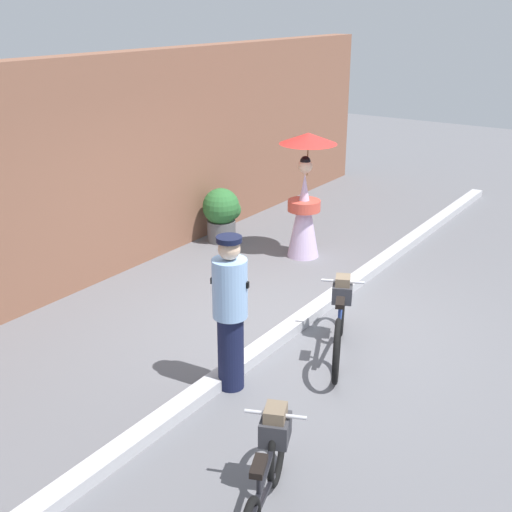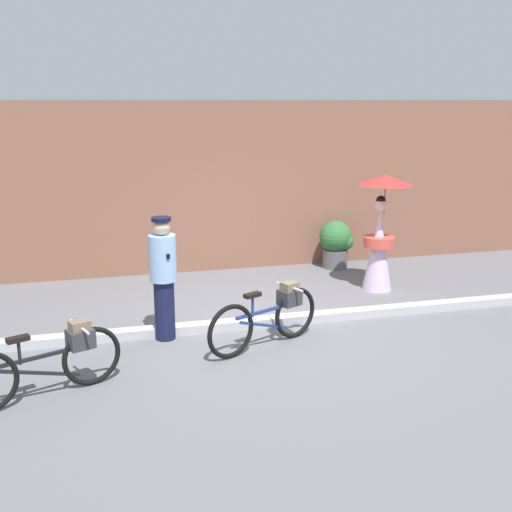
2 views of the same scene
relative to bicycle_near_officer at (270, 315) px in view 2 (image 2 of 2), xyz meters
The scene contains 8 objects.
ground_plane 0.82m from the bicycle_near_officer, 72.41° to the left, with size 30.00×30.00×0.00m, color slate.
building_wall 4.00m from the bicycle_near_officer, 86.79° to the left, with size 14.00×0.40×3.01m, color brown.
sidewalk_curb 0.79m from the bicycle_near_officer, 72.41° to the left, with size 14.00×0.20×0.12m, color #B2B2B7.
bicycle_near_officer is the anchor object (origin of this frame).
bicycle_far_side 2.66m from the bicycle_near_officer, 163.85° to the right, with size 1.63×0.76×0.76m.
person_officer 1.44m from the bicycle_near_officer, 155.93° to the left, with size 0.34×0.38×1.60m.
person_with_parasol 3.03m from the bicycle_near_officer, 38.11° to the left, with size 0.84×0.84×1.87m.
potted_plant_by_door 3.93m from the bicycle_near_officer, 56.25° to the left, with size 0.61×0.59×0.87m.
Camera 2 is at (-2.16, -7.56, 2.99)m, focal length 42.67 mm.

